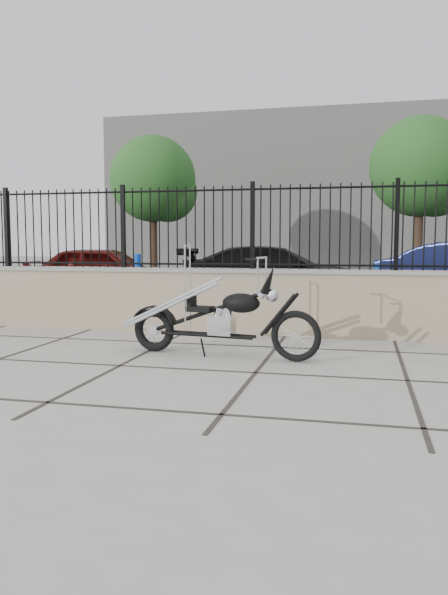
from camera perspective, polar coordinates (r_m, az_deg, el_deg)
The scene contains 12 objects.
ground_plane at distance 6.45m, azimuth -10.22°, elevation -6.63°, with size 90.00×90.00×0.00m, color #99968E.
parking_lot at distance 18.50m, azimuth 5.38°, elevation 1.25°, with size 30.00×30.00×0.00m, color black.
retaining_wall at distance 8.70m, azimuth -3.70°, elevation -0.25°, with size 14.00×0.36×0.96m, color gray.
iron_fence at distance 8.66m, azimuth -3.75°, elevation 6.88°, with size 14.00×0.08×1.20m, color black.
background_building at distance 32.49m, azimuth 8.90°, elevation 10.05°, with size 22.00×6.00×8.00m, color beige.
chopper_motorcycle at distance 6.78m, azimuth -0.58°, elevation -0.23°, with size 2.23×0.39×1.34m, color black, non-canonical shape.
car_red at distance 13.85m, azimuth -11.57°, elevation 2.41°, with size 1.50×3.74×1.27m, color #4B0D0A.
car_black at distance 13.24m, azimuth 5.08°, elevation 2.33°, with size 1.76×4.33×1.26m, color black.
bollard_a at distance 11.77m, azimuth -8.46°, elevation 1.56°, with size 0.13×0.13×1.11m, color #0D24CF.
bollard_b at distance 10.80m, azimuth 14.80°, elevation 0.68°, with size 0.11×0.11×0.96m, color blue.
tree_left at distance 23.41m, azimuth -7.03°, elevation 11.87°, with size 3.37×3.37×5.69m.
tree_right at distance 22.15m, azimuth 18.74°, elevation 12.50°, with size 3.53×3.53×5.96m.
Camera 1 is at (2.53, -5.78, 1.34)m, focal length 35.00 mm.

